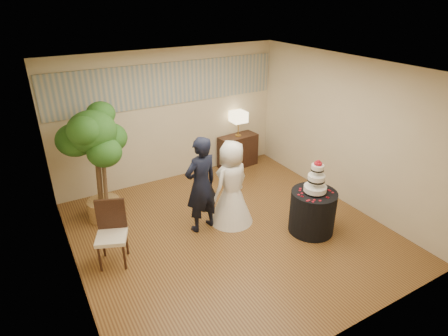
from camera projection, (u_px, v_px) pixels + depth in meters
floor at (230, 232)px, 6.53m from camera, size 5.00×5.00×0.00m
ceiling at (232, 69)px, 5.32m from camera, size 5.00×5.00×0.00m
wall_back at (170, 117)px, 7.88m from camera, size 5.00×0.06×2.80m
wall_front at (352, 242)px, 3.97m from camera, size 5.00×0.06×2.80m
wall_left at (64, 198)px, 4.80m from camera, size 0.06×5.00×2.80m
wall_right at (345, 132)px, 7.05m from camera, size 0.06×5.00×2.80m
mural_border at (169, 84)px, 7.57m from camera, size 4.90×0.02×0.85m
groom at (201, 185)px, 6.28m from camera, size 0.69×0.52×1.72m
bride at (232, 183)px, 6.53m from camera, size 0.98×0.98×1.55m
cake_table at (312, 212)px, 6.42m from camera, size 0.92×0.92×0.76m
wedding_cake at (317, 177)px, 6.13m from camera, size 0.39×0.39×0.59m
console at (238, 151)px, 8.83m from camera, size 0.95×0.50×0.76m
table_lamp at (238, 124)px, 8.54m from camera, size 0.33×0.33×0.58m
ficus_tree at (97, 165)px, 6.48m from camera, size 1.31×1.31×2.16m
side_chair at (111, 235)px, 5.59m from camera, size 0.61×0.62×1.01m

